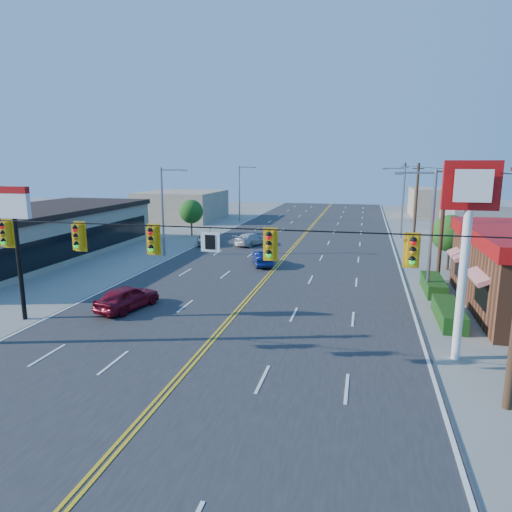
% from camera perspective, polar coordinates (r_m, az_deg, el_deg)
% --- Properties ---
extents(ground, '(160.00, 160.00, 0.00)m').
position_cam_1_polar(ground, '(19.47, -8.84, -14.12)').
color(ground, gray).
rests_on(ground, ground).
extents(road, '(20.00, 120.00, 0.06)m').
position_cam_1_polar(road, '(37.76, 2.67, -1.25)').
color(road, '#2D2D30').
rests_on(road, ground).
extents(signal_span, '(24.32, 0.34, 9.00)m').
position_cam_1_polar(signal_span, '(17.96, -9.68, 0.13)').
color(signal_span, '#47301E').
rests_on(signal_span, ground).
extents(kfc_pylon, '(2.20, 0.36, 8.50)m').
position_cam_1_polar(kfc_pylon, '(20.73, 24.96, 3.97)').
color(kfc_pylon, white).
rests_on(kfc_pylon, ground).
extents(strip_mall, '(10.40, 26.40, 4.40)m').
position_cam_1_polar(strip_mall, '(45.15, -26.46, 2.53)').
color(strip_mall, tan).
rests_on(strip_mall, ground).
extents(pizza_hut_sign, '(1.90, 0.30, 6.85)m').
position_cam_1_polar(pizza_hut_sign, '(27.14, -27.88, 3.42)').
color(pizza_hut_sign, black).
rests_on(pizza_hut_sign, ground).
extents(streetlight_se, '(2.55, 0.25, 8.00)m').
position_cam_1_polar(streetlight_se, '(30.68, 20.77, 3.54)').
color(streetlight_se, gray).
rests_on(streetlight_se, ground).
extents(streetlight_ne, '(2.55, 0.25, 8.00)m').
position_cam_1_polar(streetlight_ne, '(54.45, 17.72, 6.93)').
color(streetlight_ne, gray).
rests_on(streetlight_ne, ground).
extents(streetlight_sw, '(2.55, 0.25, 8.00)m').
position_cam_1_polar(streetlight_sw, '(42.24, -11.36, 6.07)').
color(streetlight_sw, gray).
rests_on(streetlight_sw, ground).
extents(streetlight_nw, '(2.55, 0.25, 8.00)m').
position_cam_1_polar(streetlight_nw, '(66.67, -1.92, 8.22)').
color(streetlight_nw, gray).
rests_on(streetlight_nw, ground).
extents(utility_pole_near, '(0.28, 0.28, 8.40)m').
position_cam_1_polar(utility_pole_near, '(34.84, 22.24, 3.79)').
color(utility_pole_near, '#47301E').
rests_on(utility_pole_near, ground).
extents(utility_pole_mid, '(0.28, 0.28, 8.40)m').
position_cam_1_polar(utility_pole_mid, '(52.61, 19.38, 6.34)').
color(utility_pole_mid, '#47301E').
rests_on(utility_pole_mid, ground).
extents(utility_pole_far, '(0.28, 0.28, 8.40)m').
position_cam_1_polar(utility_pole_far, '(70.50, 17.96, 7.60)').
color(utility_pole_far, '#47301E').
rests_on(utility_pole_far, ground).
extents(tree_kfc_rear, '(2.94, 2.94, 4.41)m').
position_cam_1_polar(tree_kfc_rear, '(39.13, 23.13, 2.61)').
color(tree_kfc_rear, '#47301E').
rests_on(tree_kfc_rear, ground).
extents(tree_west, '(2.80, 2.80, 4.20)m').
position_cam_1_polar(tree_west, '(54.25, -8.11, 5.52)').
color(tree_west, '#47301E').
rests_on(tree_west, ground).
extents(bld_east_mid, '(12.00, 10.00, 4.00)m').
position_cam_1_polar(bld_east_mid, '(58.53, 28.45, 3.90)').
color(bld_east_mid, gray).
rests_on(bld_east_mid, ground).
extents(bld_west_far, '(11.00, 12.00, 4.20)m').
position_cam_1_polar(bld_west_far, '(69.85, -9.25, 6.24)').
color(bld_west_far, tan).
rests_on(bld_west_far, ground).
extents(bld_east_far, '(10.00, 10.00, 4.40)m').
position_cam_1_polar(bld_east_far, '(79.35, 22.37, 6.22)').
color(bld_east_far, tan).
rests_on(bld_east_far, ground).
extents(car_magenta, '(2.63, 4.45, 1.42)m').
position_cam_1_polar(car_magenta, '(27.51, -15.78, -5.11)').
color(car_magenta, maroon).
rests_on(car_magenta, ground).
extents(car_blue, '(2.56, 4.05, 1.26)m').
position_cam_1_polar(car_blue, '(37.71, 0.76, -0.32)').
color(car_blue, '#0E1A55').
rests_on(car_blue, ground).
extents(car_white, '(3.36, 4.69, 1.26)m').
position_cam_1_polar(car_white, '(47.00, -0.54, 2.05)').
color(car_white, silver).
rests_on(car_white, ground).
extents(car_silver, '(3.17, 4.36, 1.10)m').
position_cam_1_polar(car_silver, '(47.68, -6.24, 2.03)').
color(car_silver, '#B6B7BB').
rests_on(car_silver, ground).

